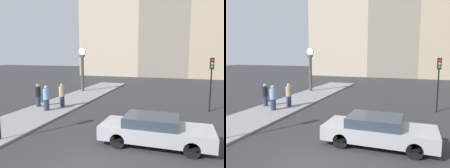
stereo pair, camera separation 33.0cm
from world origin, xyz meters
The scene contains 8 objects.
sidewalk_corner centered at (-5.88, 9.60, 0.06)m, with size 3.39×23.20×0.11m, color gray.
building_row centered at (-0.08, 32.91, 7.65)m, with size 30.70×5.00×15.85m.
sedan_car centered at (1.83, 2.75, 0.66)m, with size 4.67×1.84×1.27m.
traffic_light_far centered at (4.71, 9.47, 2.62)m, with size 0.26×0.24×3.65m.
street_clock centered at (-6.94, 14.03, 2.31)m, with size 0.83×0.42×4.49m.
pedestrian_tan_coat centered at (-5.32, 7.24, 0.94)m, with size 0.41×0.41×1.68m.
pedestrian_black_jacket centered at (-7.01, 6.78, 0.92)m, with size 0.38×0.38×1.64m.
pedestrian_blue_stripe centered at (-5.77, 5.98, 0.94)m, with size 0.42×0.42×1.69m.
Camera 2 is at (3.17, -6.24, 3.85)m, focal length 35.00 mm.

